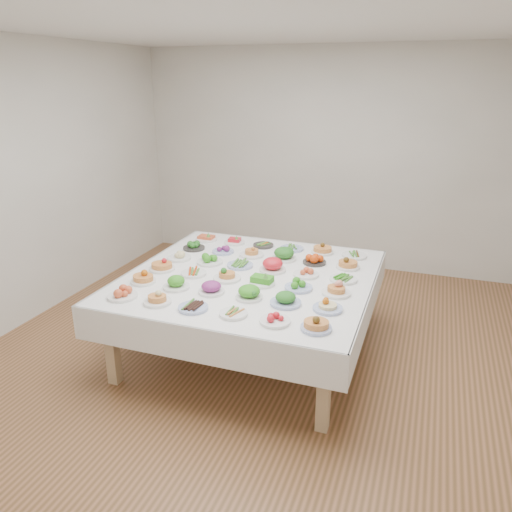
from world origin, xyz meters
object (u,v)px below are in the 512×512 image
(display_table, at_px, (250,282))
(dish_18, at_px, (179,256))
(dish_35, at_px, (354,255))
(dish_0, at_px, (122,292))

(display_table, height_order, dish_18, dish_18)
(dish_18, xyz_separation_m, dish_35, (1.58, 0.64, -0.01))
(dish_0, bearing_deg, display_table, 45.03)
(display_table, distance_m, dish_35, 1.12)
(dish_0, xyz_separation_m, dish_18, (0.00, 0.95, -0.01))
(dish_18, bearing_deg, dish_0, -90.07)
(dish_0, distance_m, dish_35, 2.24)
(display_table, relative_size, dish_35, 9.01)
(display_table, height_order, dish_35, dish_35)
(dish_0, relative_size, dish_35, 0.99)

